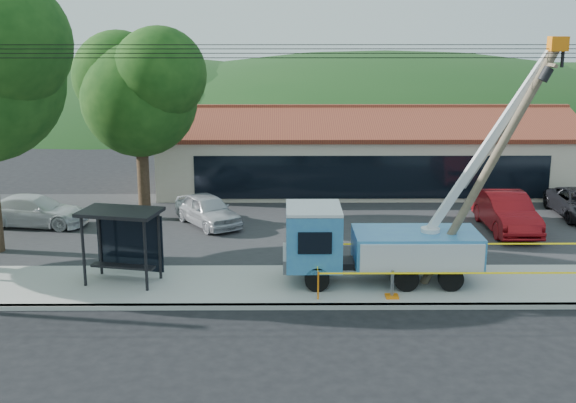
# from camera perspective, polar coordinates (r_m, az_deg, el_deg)

# --- Properties ---
(ground) EXTENTS (120.00, 120.00, 0.00)m
(ground) POSITION_cam_1_polar(r_m,az_deg,el_deg) (21.71, 1.01, -10.57)
(ground) COLOR black
(ground) RESTS_ON ground
(curb) EXTENTS (60.00, 0.25, 0.15)m
(curb) POSITION_cam_1_polar(r_m,az_deg,el_deg) (23.61, 0.89, -8.30)
(curb) COLOR #AFACA4
(curb) RESTS_ON ground
(sidewalk) EXTENTS (60.00, 4.00, 0.15)m
(sidewalk) POSITION_cam_1_polar(r_m,az_deg,el_deg) (25.38, 0.79, -6.68)
(sidewalk) COLOR #AFACA4
(sidewalk) RESTS_ON ground
(parking_lot) EXTENTS (60.00, 12.00, 0.10)m
(parking_lot) POSITION_cam_1_polar(r_m,az_deg,el_deg) (32.99, 0.51, -1.85)
(parking_lot) COLOR #28282B
(parking_lot) RESTS_ON ground
(strip_mall) EXTENTS (22.50, 8.53, 4.67)m
(strip_mall) POSITION_cam_1_polar(r_m,az_deg,el_deg) (40.62, 6.00, 3.71)
(strip_mall) COLOR beige
(strip_mall) RESTS_ON ground
(tree_lot) EXTENTS (6.30, 5.60, 8.94)m
(tree_lot) POSITION_cam_1_polar(r_m,az_deg,el_deg) (33.51, -11.70, 8.83)
(tree_lot) COLOR #332316
(tree_lot) RESTS_ON ground
(hill_west) EXTENTS (78.40, 56.00, 28.00)m
(hill_west) POSITION_cam_1_polar(r_m,az_deg,el_deg) (76.68, -11.36, 6.84)
(hill_west) COLOR #183D16
(hill_west) RESTS_ON ground
(hill_center) EXTENTS (89.60, 64.00, 32.00)m
(hill_center) POSITION_cam_1_polar(r_m,az_deg,el_deg) (76.03, 7.61, 6.93)
(hill_center) COLOR #183D16
(hill_center) RESTS_ON ground
(hill_east) EXTENTS (72.80, 52.00, 26.00)m
(hill_east) POSITION_cam_1_polar(r_m,az_deg,el_deg) (81.25, 21.82, 6.51)
(hill_east) COLOR #183D16
(hill_east) RESTS_ON ground
(utility_truck) EXTENTS (9.24, 3.64, 8.45)m
(utility_truck) POSITION_cam_1_polar(r_m,az_deg,el_deg) (25.39, 6.97, -3.13)
(utility_truck) COLOR black
(utility_truck) RESTS_ON ground
(leaning_pole) EXTENTS (4.29, 1.64, 8.33)m
(leaning_pole) POSITION_cam_1_polar(r_m,az_deg,el_deg) (25.24, 16.06, 3.50)
(leaning_pole) COLOR brown
(leaning_pole) RESTS_ON ground
(bus_shelter) EXTENTS (2.99, 2.20, 2.60)m
(bus_shelter) POSITION_cam_1_polar(r_m,az_deg,el_deg) (25.76, -12.90, -2.08)
(bus_shelter) COLOR black
(bus_shelter) RESTS_ON ground
(caution_tape) EXTENTS (10.10, 3.29, 0.95)m
(caution_tape) POSITION_cam_1_polar(r_m,az_deg,el_deg) (26.01, 13.39, -4.73)
(caution_tape) COLOR orange
(caution_tape) RESTS_ON ground
(car_silver) EXTENTS (3.69, 4.40, 1.42)m
(car_silver) POSITION_cam_1_polar(r_m,az_deg,el_deg) (33.00, -6.33, -2.02)
(car_silver) COLOR #B8BAC0
(car_silver) RESTS_ON ground
(car_red) EXTENTS (1.84, 5.11, 1.68)m
(car_red) POSITION_cam_1_polar(r_m,az_deg,el_deg) (33.37, 16.75, -2.36)
(car_red) COLOR maroon
(car_red) RESTS_ON ground
(car_white) EXTENTS (4.95, 2.51, 1.38)m
(car_white) POSITION_cam_1_polar(r_m,az_deg,el_deg) (34.64, -19.25, -1.96)
(car_white) COLOR silver
(car_white) RESTS_ON ground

